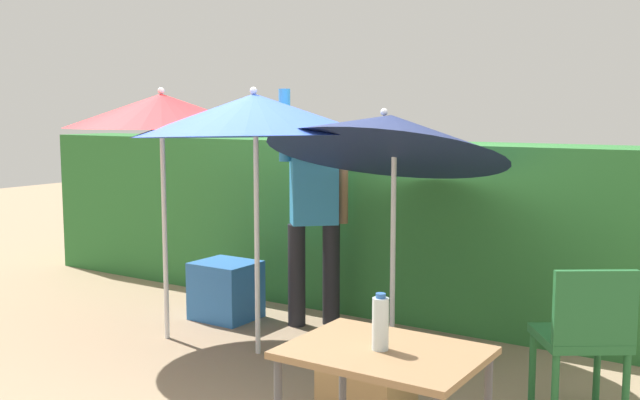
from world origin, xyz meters
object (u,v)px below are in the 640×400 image
(bottle_water, at_px, (380,323))
(umbrella_yellow, at_px, (162,111))
(crate_cardboard, at_px, (367,387))
(chair_plastic, at_px, (584,334))
(cooler_box, at_px, (226,290))
(umbrella_orange, at_px, (389,136))
(person_vendor, at_px, (314,210))
(umbrella_rainbow, at_px, (255,115))
(folding_table, at_px, (384,369))

(bottle_water, bearing_deg, umbrella_yellow, 153.05)
(crate_cardboard, bearing_deg, chair_plastic, 27.18)
(cooler_box, bearing_deg, bottle_water, -37.90)
(cooler_box, height_order, crate_cardboard, cooler_box)
(cooler_box, height_order, bottle_water, bottle_water)
(umbrella_yellow, height_order, chair_plastic, umbrella_yellow)
(umbrella_orange, relative_size, bottle_water, 8.01)
(person_vendor, bearing_deg, cooler_box, -160.70)
(umbrella_rainbow, relative_size, umbrella_yellow, 1.00)
(umbrella_yellow, relative_size, folding_table, 2.35)
(umbrella_rainbow, xyz_separation_m, person_vendor, (-0.05, 0.81, -0.74))
(person_vendor, relative_size, folding_table, 2.35)
(umbrella_orange, distance_m, umbrella_yellow, 1.69)
(person_vendor, relative_size, cooler_box, 3.86)
(folding_table, bearing_deg, bottle_water, -135.13)
(person_vendor, distance_m, cooler_box, 1.02)
(umbrella_orange, distance_m, folding_table, 2.20)
(umbrella_yellow, distance_m, crate_cardboard, 2.53)
(person_vendor, height_order, crate_cardboard, person_vendor)
(person_vendor, xyz_separation_m, bottle_water, (1.77, -2.18, -0.10))
(person_vendor, relative_size, chair_plastic, 2.11)
(umbrella_orange, height_order, umbrella_yellow, umbrella_orange)
(cooler_box, distance_m, crate_cardboard, 2.21)
(umbrella_yellow, bearing_deg, bottle_water, -26.95)
(person_vendor, xyz_separation_m, crate_cardboard, (1.23, -1.32, -0.77))
(umbrella_rainbow, height_order, umbrella_orange, umbrella_orange)
(chair_plastic, height_order, folding_table, chair_plastic)
(chair_plastic, height_order, cooler_box, chair_plastic)
(person_vendor, bearing_deg, bottle_water, -50.89)
(umbrella_rainbow, bearing_deg, umbrella_yellow, -173.30)
(umbrella_yellow, relative_size, person_vendor, 1.00)
(folding_table, bearing_deg, cooler_box, 142.43)
(crate_cardboard, bearing_deg, umbrella_orange, 111.35)
(umbrella_rainbow, bearing_deg, cooler_box, 143.50)
(folding_table, bearing_deg, umbrella_orange, 117.33)
(umbrella_rainbow, distance_m, umbrella_orange, 0.93)
(chair_plastic, relative_size, cooler_box, 1.83)
(umbrella_rainbow, bearing_deg, folding_table, -38.02)
(person_vendor, bearing_deg, crate_cardboard, -47.00)
(crate_cardboard, xyz_separation_m, bottle_water, (0.54, -0.86, 0.67))
(cooler_box, bearing_deg, person_vendor, 19.30)
(crate_cardboard, bearing_deg, person_vendor, 133.00)
(crate_cardboard, relative_size, bottle_water, 1.90)
(umbrella_yellow, distance_m, person_vendor, 1.40)
(umbrella_rainbow, height_order, bottle_water, umbrella_rainbow)
(umbrella_orange, xyz_separation_m, bottle_water, (0.90, -1.79, -0.71))
(crate_cardboard, bearing_deg, cooler_box, 151.09)
(umbrella_rainbow, distance_m, chair_plastic, 2.51)
(umbrella_orange, relative_size, cooler_box, 3.94)
(umbrella_yellow, xyz_separation_m, chair_plastic, (3.01, 0.12, -1.20))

